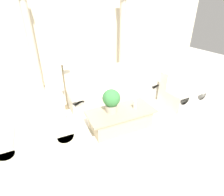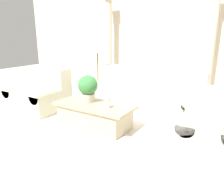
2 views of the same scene
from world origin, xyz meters
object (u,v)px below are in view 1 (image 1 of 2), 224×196
(floor_lamp, at_px, (61,61))
(armchair, at_px, (180,92))
(sofa_long, at_px, (111,88))
(potted_plant, at_px, (111,100))
(coffee_table, at_px, (121,119))
(loveseat, at_px, (35,129))

(floor_lamp, height_order, armchair, floor_lamp)
(sofa_long, height_order, floor_lamp, floor_lamp)
(potted_plant, relative_size, armchair, 0.57)
(armchair, bearing_deg, sofa_long, 146.53)
(coffee_table, bearing_deg, potted_plant, 160.31)
(potted_plant, relative_size, floor_lamp, 0.34)
(coffee_table, distance_m, potted_plant, 0.52)
(floor_lamp, xyz_separation_m, armchair, (2.78, -1.06, -0.90))
(armchair, bearing_deg, potted_plant, -174.20)
(coffee_table, xyz_separation_m, floor_lamp, (-0.88, 1.34, 1.03))
(potted_plant, bearing_deg, loveseat, 174.50)
(loveseat, xyz_separation_m, armchair, (3.58, 0.07, -0.01))
(sofa_long, bearing_deg, coffee_table, -106.21)
(loveseat, bearing_deg, armchair, 1.12)
(sofa_long, relative_size, armchair, 2.85)
(loveseat, distance_m, floor_lamp, 1.65)
(sofa_long, height_order, armchair, sofa_long)
(coffee_table, bearing_deg, loveseat, 172.82)
(coffee_table, xyz_separation_m, potted_plant, (-0.19, 0.07, 0.48))
(loveseat, height_order, floor_lamp, floor_lamp)
(floor_lamp, bearing_deg, armchair, -20.77)
(sofa_long, height_order, loveseat, same)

